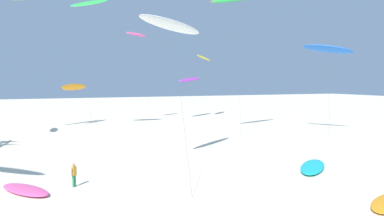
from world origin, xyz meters
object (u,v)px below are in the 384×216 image
flying_kite_3 (74,87)px  person_foreground_walker (74,174)px  flying_kite_2 (173,25)px  flying_kite_0 (89,3)px  grounded_kite_1 (25,190)px  flying_kite_4 (136,34)px  flying_kite_6 (190,80)px  flying_kite_8 (204,58)px  flying_kite_7 (328,49)px  grounded_kite_2 (313,167)px

flying_kite_3 → person_foreground_walker: bearing=-91.7°
flying_kite_2 → flying_kite_0: bearing=103.7°
flying_kite_0 → grounded_kite_1: flying_kite_0 is taller
flying_kite_4 → flying_kite_6: (10.92, 0.99, -8.25)m
flying_kite_4 → flying_kite_8: size_ratio=1.28×
flying_kite_4 → flying_kite_6: size_ratio=1.54×
flying_kite_7 → flying_kite_8: flying_kite_7 is taller
flying_kite_2 → flying_kite_7: (25.36, 7.83, -0.37)m
flying_kite_7 → grounded_kite_2: size_ratio=2.43×
flying_kite_8 → grounded_kite_2: bearing=-100.5°
flying_kite_0 → flying_kite_7: (30.78, -14.41, -6.77)m
flying_kite_0 → flying_kite_8: flying_kite_0 is taller
flying_kite_8 → flying_kite_0: bearing=-154.9°
flying_kite_6 → grounded_kite_1: flying_kite_6 is taller
flying_kite_4 → flying_kite_6: flying_kite_4 is taller
flying_kite_7 → flying_kite_3: bearing=146.1°
flying_kite_0 → flying_kite_7: bearing=-25.1°
flying_kite_0 → grounded_kite_2: bearing=-61.4°
flying_kite_7 → grounded_kite_2: flying_kite_7 is taller
flying_kite_7 → flying_kite_2: bearing=-162.8°
grounded_kite_1 → person_foreground_walker: (3.04, -0.02, 0.74)m
grounded_kite_2 → person_foreground_walker: (-18.77, 2.39, 0.75)m
grounded_kite_1 → grounded_kite_2: size_ratio=0.83×
grounded_kite_1 → person_foreground_walker: bearing=-0.3°
flying_kite_0 → flying_kite_4: 13.50m
flying_kite_2 → flying_kite_8: (17.46, 32.96, -0.08)m
flying_kite_8 → grounded_kite_2: flying_kite_8 is taller
flying_kite_0 → grounded_kite_1: (-6.20, -26.26, -18.46)m
flying_kite_3 → flying_kite_6: bearing=8.0°
flying_kite_8 → grounded_kite_1: bearing=-128.2°
flying_kite_0 → grounded_kite_2: flying_kite_0 is taller
flying_kite_3 → flying_kite_4: size_ratio=0.43×
flying_kite_2 → flying_kite_3: (-7.60, 29.95, -5.81)m
flying_kite_6 → flying_kite_8: size_ratio=0.83×
flying_kite_0 → flying_kite_2: 23.77m
flying_kite_3 → grounded_kite_2: 40.97m
flying_kite_2 → flying_kite_3: size_ratio=1.82×
flying_kite_2 → flying_kite_4: flying_kite_4 is taller
flying_kite_3 → flying_kite_8: flying_kite_8 is taller
flying_kite_2 → flying_kite_7: size_ratio=0.99×
flying_kite_3 → person_foreground_walker: 34.44m
flying_kite_4 → grounded_kite_2: flying_kite_4 is taller
flying_kite_2 → grounded_kite_2: size_ratio=2.41×
flying_kite_2 → person_foreground_walker: 14.76m
flying_kite_4 → flying_kite_3: bearing=-169.2°
person_foreground_walker → flying_kite_2: bearing=25.2°
flying_kite_2 → person_foreground_walker: flying_kite_2 is taller
flying_kite_0 → grounded_kite_1: size_ratio=4.46×
flying_kite_0 → person_foreground_walker: (-3.17, -26.27, -17.72)m
flying_kite_2 → grounded_kite_1: 17.22m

